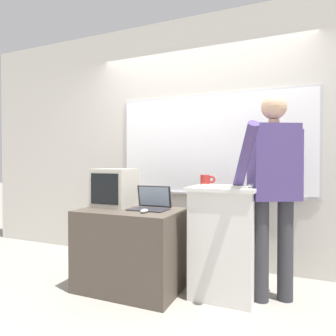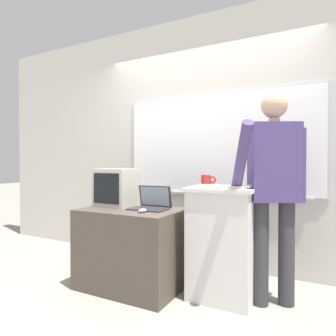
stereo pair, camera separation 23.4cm
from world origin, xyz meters
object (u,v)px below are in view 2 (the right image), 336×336
object	(u,v)px
laptop	(152,202)
computer_mouse_by_keyboard	(250,187)
side_desk	(131,248)
crt_monitor	(117,187)
computer_mouse_by_laptop	(143,211)
person_presenter	(274,183)
wireless_keyboard	(223,187)
coffee_mug	(207,180)
lectern_podium	(223,242)

from	to	relation	value
laptop	computer_mouse_by_keyboard	xyz separation A→B (m)	(0.90, 0.03, 0.18)
laptop	side_desk	bearing A→B (deg)	-149.92
crt_monitor	computer_mouse_by_laptop	bearing A→B (deg)	-27.57
computer_mouse_by_laptop	computer_mouse_by_keyboard	bearing A→B (deg)	16.16
person_presenter	crt_monitor	bearing A→B (deg)	158.25
side_desk	computer_mouse_by_laptop	size ratio (longest dim) A/B	9.32
side_desk	crt_monitor	distance (m)	0.62
wireless_keyboard	crt_monitor	xyz separation A→B (m)	(-1.10, -0.00, -0.05)
computer_mouse_by_keyboard	crt_monitor	xyz separation A→B (m)	(-1.32, -0.01, -0.05)
coffee_mug	person_presenter	bearing A→B (deg)	-8.47
person_presenter	wireless_keyboard	bearing A→B (deg)	171.67
side_desk	coffee_mug	world-z (taller)	coffee_mug
lectern_podium	coffee_mug	bearing A→B (deg)	141.87
lectern_podium	side_desk	world-z (taller)	lectern_podium
person_presenter	laptop	world-z (taller)	person_presenter
person_presenter	laptop	distance (m)	1.10
person_presenter	computer_mouse_by_laptop	xyz separation A→B (m)	(-1.04, -0.37, -0.25)
computer_mouse_by_keyboard	crt_monitor	world-z (taller)	crt_monitor
person_presenter	coffee_mug	world-z (taller)	person_presenter
side_desk	coffee_mug	xyz separation A→B (m)	(0.63, 0.34, 0.64)
wireless_keyboard	crt_monitor	size ratio (longest dim) A/B	1.09
computer_mouse_by_laptop	coffee_mug	world-z (taller)	coffee_mug
wireless_keyboard	coffee_mug	size ratio (longest dim) A/B	2.79
lectern_podium	coffee_mug	world-z (taller)	coffee_mug
lectern_podium	computer_mouse_by_keyboard	world-z (taller)	computer_mouse_by_keyboard
lectern_podium	crt_monitor	xyz separation A→B (m)	(-1.08, -0.06, 0.44)
lectern_podium	wireless_keyboard	world-z (taller)	wireless_keyboard
computer_mouse_by_keyboard	side_desk	bearing A→B (deg)	-173.07
lectern_podium	computer_mouse_by_laptop	bearing A→B (deg)	-154.65
computer_mouse_by_keyboard	lectern_podium	bearing A→B (deg)	169.03
lectern_podium	computer_mouse_by_laptop	size ratio (longest dim) A/B	9.65
wireless_keyboard	computer_mouse_by_keyboard	bearing A→B (deg)	3.35
wireless_keyboard	coffee_mug	world-z (taller)	coffee_mug
person_presenter	wireless_keyboard	xyz separation A→B (m)	(-0.39, -0.13, -0.04)
wireless_keyboard	computer_mouse_by_laptop	bearing A→B (deg)	-159.80
coffee_mug	computer_mouse_by_laptop	bearing A→B (deg)	-132.58
person_presenter	computer_mouse_by_laptop	distance (m)	1.13
computer_mouse_by_laptop	coffee_mug	bearing A→B (deg)	47.42
coffee_mug	computer_mouse_by_keyboard	bearing A→B (deg)	-25.06
laptop	lectern_podium	bearing A→B (deg)	6.82
lectern_podium	wireless_keyboard	bearing A→B (deg)	-71.39
person_presenter	coffee_mug	bearing A→B (deg)	144.75
computer_mouse_by_keyboard	laptop	bearing A→B (deg)	-177.91
side_desk	computer_mouse_by_keyboard	distance (m)	1.24
laptop	crt_monitor	distance (m)	0.44
wireless_keyboard	crt_monitor	world-z (taller)	crt_monitor
laptop	computer_mouse_by_laptop	distance (m)	0.23
computer_mouse_by_laptop	laptop	bearing A→B (deg)	99.06
person_presenter	laptop	size ratio (longest dim) A/B	5.03
side_desk	laptop	world-z (taller)	laptop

